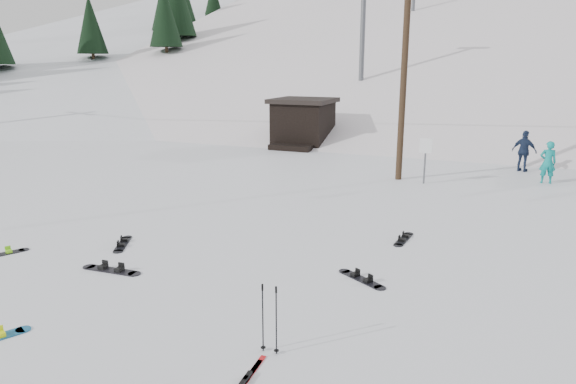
% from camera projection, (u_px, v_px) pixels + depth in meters
% --- Properties ---
extents(ground, '(200.00, 200.00, 0.00)m').
position_uv_depth(ground, '(150.00, 319.00, 9.79)').
color(ground, white).
rests_on(ground, ground).
extents(ski_slope, '(60.00, 85.24, 65.97)m').
position_uv_depth(ski_slope, '(443.00, 206.00, 61.88)').
color(ski_slope, white).
rests_on(ski_slope, ground).
extents(ridge_left, '(47.54, 95.03, 58.38)m').
position_uv_depth(ridge_left, '(160.00, 184.00, 68.91)').
color(ridge_left, white).
rests_on(ridge_left, ground).
extents(treeline_left, '(20.00, 64.00, 10.00)m').
position_uv_depth(treeline_left, '(126.00, 106.00, 58.32)').
color(treeline_left, black).
rests_on(treeline_left, ground).
extents(treeline_crest, '(50.00, 6.00, 10.00)m').
position_uv_depth(treeline_crest, '(469.00, 92.00, 86.66)').
color(treeline_crest, black).
rests_on(treeline_crest, ski_slope).
extents(utility_pole, '(2.00, 0.26, 9.00)m').
position_uv_depth(utility_pole, '(404.00, 64.00, 20.40)').
color(utility_pole, '#3A2819').
rests_on(utility_pole, ground).
extents(trail_sign, '(0.50, 0.09, 1.85)m').
position_uv_depth(trail_sign, '(425.00, 152.00, 20.44)').
color(trail_sign, '#595B60').
rests_on(trail_sign, ground).
extents(lift_hut, '(3.40, 4.10, 2.75)m').
position_uv_depth(lift_hut, '(303.00, 122.00, 30.05)').
color(lift_hut, black).
rests_on(lift_hut, ground).
extents(lift_tower_near, '(2.20, 0.36, 8.00)m').
position_uv_depth(lift_tower_near, '(363.00, 17.00, 36.18)').
color(lift_tower_near, '#595B60').
rests_on(lift_tower_near, ski_slope).
extents(hero_skis, '(0.17, 1.48, 0.08)m').
position_uv_depth(hero_skis, '(246.00, 380.00, 7.85)').
color(hero_skis, '#B11216').
rests_on(hero_skis, ground).
extents(ski_poles, '(0.34, 0.09, 1.22)m').
position_uv_depth(ski_poles, '(269.00, 318.00, 8.51)').
color(ski_poles, black).
rests_on(ski_poles, ground).
extents(board_scatter_a, '(1.56, 0.37, 0.11)m').
position_uv_depth(board_scatter_a, '(111.00, 270.00, 12.04)').
color(board_scatter_a, black).
rests_on(board_scatter_a, ground).
extents(board_scatter_b, '(0.78, 1.25, 0.10)m').
position_uv_depth(board_scatter_b, '(123.00, 244.00, 13.78)').
color(board_scatter_b, black).
rests_on(board_scatter_b, ground).
extents(board_scatter_c, '(0.76, 1.23, 0.09)m').
position_uv_depth(board_scatter_c, '(0.00, 254.00, 13.02)').
color(board_scatter_c, black).
rests_on(board_scatter_c, ground).
extents(board_scatter_d, '(1.23, 0.84, 0.10)m').
position_uv_depth(board_scatter_d, '(362.00, 279.00, 11.54)').
color(board_scatter_d, black).
rests_on(board_scatter_d, ground).
extents(board_scatter_f, '(0.35, 1.33, 0.09)m').
position_uv_depth(board_scatter_f, '(404.00, 239.00, 14.15)').
color(board_scatter_f, black).
rests_on(board_scatter_f, ground).
extents(skier_teal, '(0.67, 0.49, 1.72)m').
position_uv_depth(skier_teal, '(548.00, 162.00, 20.63)').
color(skier_teal, '#0D8783').
rests_on(skier_teal, ground).
extents(skier_navy, '(1.17, 0.83, 1.84)m').
position_uv_depth(skier_navy, '(524.00, 151.00, 22.88)').
color(skier_navy, '#1B2844').
rests_on(skier_navy, ground).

